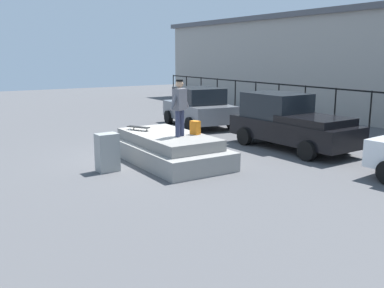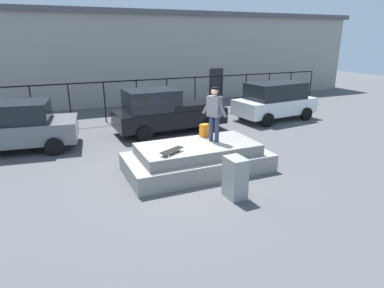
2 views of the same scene
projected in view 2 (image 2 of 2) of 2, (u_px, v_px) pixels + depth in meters
The scene contains 11 objects.
ground_plane at pixel (179, 176), 10.04m from camera, with size 60.00×60.00×0.00m, color #4C4C4F.
concrete_ledge at pixel (198, 159), 10.32m from camera, with size 4.42×2.22×0.87m.
skateboarder at pixel (214, 111), 10.17m from camera, with size 0.48×0.89×1.68m.
skateboard at pixel (172, 150), 9.31m from camera, with size 0.80×0.55×0.12m.
backpack at pixel (204, 130), 10.89m from camera, with size 0.28×0.20×0.42m, color orange.
car_grey_sedan_near at pixel (18, 126), 12.11m from camera, with size 4.28×2.66×1.78m.
car_black_pickup_mid at pixel (166, 111), 14.35m from camera, with size 4.82×2.18×1.91m.
car_white_hatchback_far at pixel (275, 100), 16.61m from camera, with size 4.27×2.41×1.85m.
utility_box at pixel (235, 178), 8.55m from camera, with size 0.44×0.60×1.09m, color gray.
fence_row at pixel (121, 94), 16.31m from camera, with size 24.06×0.06×1.98m.
warehouse_building at pixel (96, 56), 22.15m from camera, with size 36.70×7.54×5.53m.
Camera 2 is at (-3.39, -8.63, 3.99)m, focal length 31.18 mm.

